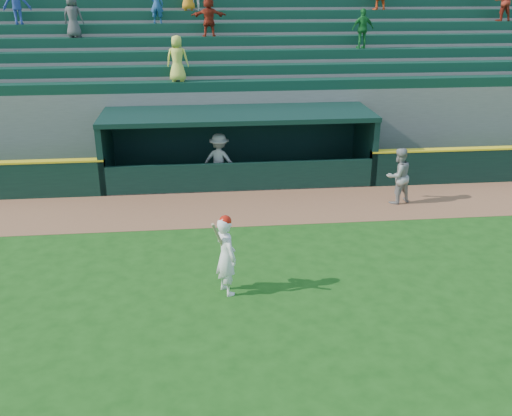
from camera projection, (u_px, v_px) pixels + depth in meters
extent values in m
plane|color=#194A12|center=(263.00, 284.00, 13.51)|extent=(120.00, 120.00, 0.00)
cube|color=brown|center=(245.00, 208.00, 18.04)|extent=(40.00, 3.00, 0.01)
imported|color=gray|center=(398.00, 176.00, 18.13)|extent=(1.07, 0.96, 1.82)
imported|color=#A1A19C|center=(219.00, 160.00, 19.62)|extent=(1.38, 1.08, 1.87)
cube|color=#60605C|center=(239.00, 179.00, 20.62)|extent=(9.00, 2.60, 0.04)
cube|color=black|center=(106.00, 152.00, 19.76)|extent=(0.20, 2.60, 2.30)
cube|color=black|center=(365.00, 145.00, 20.64)|extent=(0.20, 2.60, 2.30)
cube|color=black|center=(236.00, 139.00, 21.40)|extent=(9.40, 0.20, 2.30)
cube|color=black|center=(238.00, 114.00, 19.75)|extent=(9.40, 2.80, 0.16)
cube|color=black|center=(241.00, 177.00, 19.31)|extent=(9.00, 0.16, 1.00)
cube|color=brown|center=(237.00, 166.00, 21.27)|extent=(8.40, 0.45, 0.10)
cube|color=slate|center=(235.00, 128.00, 21.77)|extent=(34.00, 0.85, 2.91)
cube|color=#0F3828|center=(234.00, 85.00, 21.06)|extent=(34.00, 0.60, 0.36)
cube|color=slate|center=(233.00, 117.00, 22.48)|extent=(34.00, 0.85, 3.36)
cube|color=#0F3828|center=(233.00, 70.00, 21.68)|extent=(34.00, 0.60, 0.36)
cube|color=slate|center=(232.00, 107.00, 23.18)|extent=(34.00, 0.85, 3.81)
cube|color=#0F3828|center=(231.00, 55.00, 22.29)|extent=(34.00, 0.60, 0.36)
cube|color=slate|center=(230.00, 98.00, 23.88)|extent=(34.00, 0.85, 4.26)
cube|color=#0F3828|center=(229.00, 41.00, 22.91)|extent=(34.00, 0.60, 0.36)
cube|color=slate|center=(229.00, 89.00, 24.58)|extent=(34.00, 0.85, 4.71)
cube|color=#0F3828|center=(228.00, 28.00, 23.53)|extent=(34.00, 0.60, 0.36)
cube|color=slate|center=(228.00, 80.00, 25.28)|extent=(34.00, 0.85, 5.16)
cube|color=#0F3828|center=(227.00, 15.00, 24.15)|extent=(34.00, 0.60, 0.36)
cube|color=slate|center=(227.00, 72.00, 25.99)|extent=(34.00, 0.85, 5.61)
cube|color=#0F3828|center=(225.00, 3.00, 24.77)|extent=(34.00, 0.60, 0.36)
cube|color=slate|center=(226.00, 70.00, 26.52)|extent=(34.50, 0.30, 5.61)
imported|color=maroon|center=(209.00, 17.00, 22.51)|extent=(1.40, 0.46, 1.50)
imported|color=#26538E|center=(157.00, 4.00, 22.94)|extent=(0.58, 0.42, 1.47)
imported|color=#D8DD4E|center=(177.00, 59.00, 20.51)|extent=(0.87, 0.64, 1.62)
imported|color=maroon|center=(503.00, 1.00, 24.31)|extent=(0.81, 0.64, 1.64)
imported|color=navy|center=(16.00, 3.00, 22.38)|extent=(1.13, 0.74, 1.64)
imported|color=#464646|center=(73.00, 16.00, 21.99)|extent=(0.86, 0.65, 1.58)
imported|color=#19722B|center=(363.00, 29.00, 22.47)|extent=(0.93, 0.49, 1.52)
imported|color=white|center=(226.00, 256.00, 12.82)|extent=(0.69, 0.80, 1.84)
sphere|color=red|center=(225.00, 221.00, 12.50)|extent=(0.27, 0.27, 0.27)
cylinder|color=tan|center=(218.00, 235.00, 12.36)|extent=(0.29, 0.46, 0.76)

